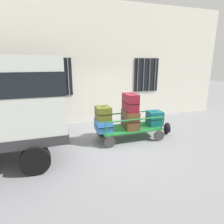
{
  "coord_description": "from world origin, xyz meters",
  "views": [
    {
      "loc": [
        -2.07,
        -5.62,
        2.59
      ],
      "look_at": [
        -0.23,
        0.03,
        1.01
      ],
      "focal_mm": 30.33,
      "sensor_mm": 36.0,
      "label": 1
    }
  ],
  "objects": [
    {
      "name": "luggage_cart",
      "position": [
        0.41,
        0.03,
        0.33
      ],
      "size": [
        2.12,
        1.02,
        0.41
      ],
      "color": "#1E722D",
      "rests_on": "ground"
    },
    {
      "name": "building_wall",
      "position": [
        0.0,
        2.53,
        2.5
      ],
      "size": [
        12.0,
        0.38,
        5.0
      ],
      "color": "silver",
      "rests_on": "ground"
    },
    {
      "name": "suitcase_center_bottom",
      "position": [
        1.35,
        0.01,
        0.66
      ],
      "size": [
        0.53,
        0.5,
        0.51
      ],
      "color": "#0F5960",
      "rests_on": "luggage_cart"
    },
    {
      "name": "suitcase_left_bottom",
      "position": [
        -0.53,
        0.02,
        0.6
      ],
      "size": [
        0.51,
        0.64,
        0.38
      ],
      "color": "#3372C6",
      "rests_on": "luggage_cart"
    },
    {
      "name": "suitcase_left_middle",
      "position": [
        -0.53,
        0.03,
        1.0
      ],
      "size": [
        0.48,
        0.57,
        0.43
      ],
      "color": "#4C5119",
      "rests_on": "suitcase_left_bottom"
    },
    {
      "name": "cart_railing",
      "position": [
        0.41,
        0.03,
        0.75
      ],
      "size": [
        2.01,
        0.89,
        0.43
      ],
      "color": "#1E722D",
      "rests_on": "luggage_cart"
    },
    {
      "name": "suitcase_midleft_middle",
      "position": [
        0.41,
        0.02,
        1.29
      ],
      "size": [
        0.4,
        0.7,
        0.58
      ],
      "color": "maroon",
      "rests_on": "suitcase_midleft_bottom"
    },
    {
      "name": "suitcase_midleft_bottom",
      "position": [
        0.41,
        0.01,
        0.7
      ],
      "size": [
        0.49,
        0.81,
        0.6
      ],
      "color": "brown",
      "rests_on": "luggage_cart"
    },
    {
      "name": "ground_plane",
      "position": [
        0.0,
        0.0,
        0.0
      ],
      "size": [
        40.0,
        40.0,
        0.0
      ],
      "primitive_type": "plane",
      "color": "gray"
    },
    {
      "name": "backpack",
      "position": [
        1.9,
        0.0,
        0.22
      ],
      "size": [
        0.27,
        0.22,
        0.44
      ],
      "color": "black",
      "rests_on": "ground"
    }
  ]
}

